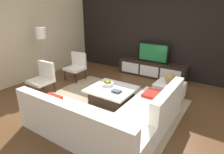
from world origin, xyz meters
name	(u,v)px	position (x,y,z in m)	size (l,w,h in m)	color
ground_plane	(113,105)	(0.00, 0.00, 0.00)	(14.00, 14.00, 0.00)	brown
feature_wall_back	(158,34)	(0.00, 2.70, 1.40)	(6.40, 0.12, 2.80)	black
side_wall_left	(30,35)	(-3.20, 0.20, 1.40)	(0.12, 5.20, 2.80)	beige
area_rug	(109,103)	(-0.10, 0.00, 0.01)	(3.32, 2.52, 0.01)	tan
media_console	(152,69)	(0.00, 2.40, 0.25)	(2.28, 0.48, 0.50)	black
television	(153,53)	(0.00, 2.40, 0.82)	(1.03, 0.06, 0.64)	black
sectional_couch	(110,118)	(0.52, -0.90, 0.28)	(2.48, 2.32, 0.81)	white
coffee_table	(112,95)	(-0.10, 0.10, 0.20)	(1.08, 0.98, 0.38)	black
accent_chair_near	(43,76)	(-1.93, -0.46, 0.49)	(0.57, 0.54, 0.87)	black
floor_lamp	(41,37)	(-2.61, 0.14, 1.39)	(0.29, 0.29, 1.67)	#A5A5AA
ottoman	(169,90)	(1.00, 1.13, 0.20)	(0.70, 0.70, 0.40)	white
fruit_bowl	(108,83)	(-0.28, 0.20, 0.43)	(0.28, 0.28, 0.13)	silver
accent_chair_far	(77,65)	(-1.92, 0.82, 0.49)	(0.56, 0.51, 0.87)	black
decorative_ball	(170,78)	(1.00, 1.13, 0.54)	(0.27, 0.27, 0.27)	#997247
book_stack	(117,91)	(0.12, -0.02, 0.40)	(0.22, 0.15, 0.05)	maroon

